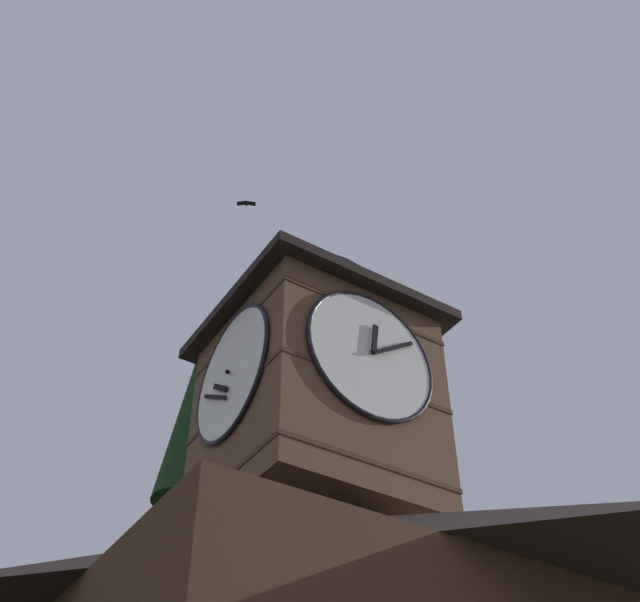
{
  "coord_description": "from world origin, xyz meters",
  "views": [
    {
      "loc": [
        9.07,
        9.7,
        1.27
      ],
      "look_at": [
        1.22,
        -2.6,
        13.87
      ],
      "focal_mm": 46.31,
      "sensor_mm": 36.0,
      "label": 1
    }
  ],
  "objects": [
    {
      "name": "flying_bird_high",
      "position": [
        1.5,
        -6.52,
        20.69
      ],
      "size": [
        0.59,
        0.43,
        0.12
      ],
      "color": "black"
    },
    {
      "name": "clock_tower",
      "position": [
        1.14,
        -2.91,
        11.38
      ],
      "size": [
        4.74,
        4.74,
        7.58
      ],
      "color": "brown",
      "rests_on": "building_main"
    }
  ]
}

